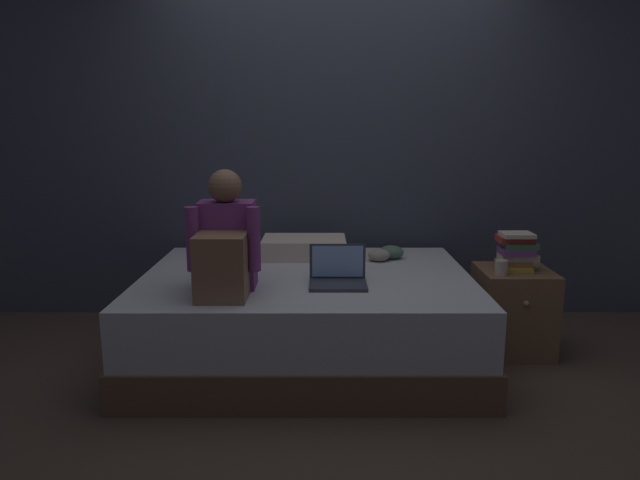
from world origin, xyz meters
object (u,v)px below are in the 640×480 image
Objects in this scene: laptop at (336,275)px; mug at (499,267)px; person_sitting at (223,246)px; book_stack at (514,251)px; pillow at (302,247)px; nightstand at (511,310)px; bed at (305,316)px; clothes_pile at (385,253)px.

laptop is 3.56× the size of mug.
book_stack is (1.72, 0.46, -0.13)m from person_sitting.
laptop is 0.57× the size of pillow.
nightstand is at bearing 16.72° from laptop.
bed is 3.74× the size of nightstand.
laptop is (0.61, 0.13, -0.20)m from person_sitting.
bed is 0.56m from pillow.
person_sitting is (-0.42, -0.37, 0.52)m from bed.
clothes_pile is (0.55, -0.09, -0.02)m from pillow.
book_stack is at bearing -19.31° from clothes_pile.
pillow is at bearing 93.40° from bed.
mug is 0.75m from clothes_pile.
book_stack is at bearing 16.36° from laptop.
bed is 1.30m from nightstand.
bed is at bearing -175.51° from nightstand.
person_sitting is at bearing -142.41° from clothes_pile.
person_sitting is at bearing -164.77° from nightstand.
pillow is (-1.33, 0.35, 0.33)m from nightstand.
mug is (-0.13, -0.12, 0.31)m from nightstand.
book_stack is 2.69× the size of mug.
clothes_pile reaches higher than nightstand.
person_sitting reaches higher than pillow.
bed is 6.25× the size of laptop.
person_sitting reaches higher than bed.
clothes_pile is at bearing 34.70° from bed.
laptop reaches higher than pillow.
person_sitting reaches higher than book_stack.
bed is 8.26× the size of book_stack.
person_sitting is (-1.72, -0.47, 0.52)m from nightstand.
pillow is 1.37m from book_stack.
bed is 3.57× the size of pillow.
mug is (1.20, -0.47, -0.02)m from pillow.
book_stack reaches higher than pillow.
nightstand is at bearing 15.23° from person_sitting.
person_sitting is at bearing -139.15° from bed.
pillow is at bearing 164.82° from book_stack.
laptop is at bearing -52.14° from bed.
clothes_pile reaches higher than bed.
nightstand is 1.86m from person_sitting.
book_stack is 0.18m from mug.
nightstand is at bearing 50.41° from book_stack.
mug is (1.17, -0.02, 0.31)m from bed.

